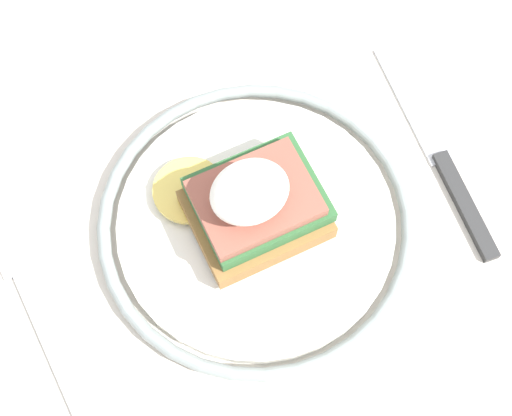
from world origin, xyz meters
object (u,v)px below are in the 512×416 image
object	(u,v)px
plate	(256,222)
sandwich	(253,202)
fork	(35,310)
knife	(442,162)

from	to	relation	value
plate	sandwich	xyz separation A→B (m)	(-0.00, 0.00, 0.04)
plate	fork	size ratio (longest dim) A/B	1.55
fork	knife	xyz separation A→B (m)	(0.32, -0.02, 0.00)
knife	plate	bearing A→B (deg)	174.37
plate	knife	xyz separation A→B (m)	(0.15, -0.02, -0.01)
sandwich	fork	world-z (taller)	sandwich
fork	knife	distance (m)	0.33
sandwich	plate	bearing A→B (deg)	-45.97
sandwich	fork	xyz separation A→B (m)	(-0.17, 0.01, -0.04)
plate	fork	xyz separation A→B (m)	(-0.17, 0.01, -0.01)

